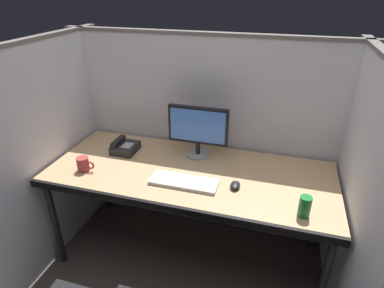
{
  "coord_description": "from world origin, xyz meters",
  "views": [
    {
      "loc": [
        0.53,
        -1.46,
        1.89
      ],
      "look_at": [
        0.0,
        0.35,
        0.92
      ],
      "focal_mm": 30.13,
      "sensor_mm": 36.0,
      "label": 1
    }
  ],
  "objects_px": {
    "keyboard_main": "(184,182)",
    "computer_mouse": "(235,185)",
    "desk": "(189,178)",
    "monitor_center": "(198,128)",
    "soda_can": "(305,206)",
    "coffee_mug": "(83,164)",
    "desk_phone": "(124,147)"
  },
  "relations": [
    {
      "from": "keyboard_main",
      "to": "computer_mouse",
      "type": "height_order",
      "value": "computer_mouse"
    },
    {
      "from": "desk",
      "to": "computer_mouse",
      "type": "distance_m",
      "value": 0.34
    },
    {
      "from": "monitor_center",
      "to": "keyboard_main",
      "type": "bearing_deg",
      "value": -87.86
    },
    {
      "from": "soda_can",
      "to": "coffee_mug",
      "type": "xyz_separation_m",
      "value": [
        -1.41,
        0.07,
        -0.01
      ]
    },
    {
      "from": "desk",
      "to": "soda_can",
      "type": "xyz_separation_m",
      "value": [
        0.72,
        -0.25,
        0.11
      ]
    },
    {
      "from": "desk",
      "to": "coffee_mug",
      "type": "height_order",
      "value": "coffee_mug"
    },
    {
      "from": "desk_phone",
      "to": "coffee_mug",
      "type": "distance_m",
      "value": 0.35
    },
    {
      "from": "soda_can",
      "to": "desk_phone",
      "type": "xyz_separation_m",
      "value": [
        -1.27,
        0.4,
        -0.03
      ]
    },
    {
      "from": "desk",
      "to": "monitor_center",
      "type": "xyz_separation_m",
      "value": [
        -0.01,
        0.24,
        0.27
      ]
    },
    {
      "from": "monitor_center",
      "to": "computer_mouse",
      "type": "relative_size",
      "value": 4.48
    },
    {
      "from": "coffee_mug",
      "to": "computer_mouse",
      "type": "bearing_deg",
      "value": 4.73
    },
    {
      "from": "keyboard_main",
      "to": "soda_can",
      "type": "height_order",
      "value": "soda_can"
    },
    {
      "from": "keyboard_main",
      "to": "computer_mouse",
      "type": "bearing_deg",
      "value": 8.4
    },
    {
      "from": "monitor_center",
      "to": "coffee_mug",
      "type": "bearing_deg",
      "value": -148.5
    },
    {
      "from": "computer_mouse",
      "to": "coffee_mug",
      "type": "height_order",
      "value": "coffee_mug"
    },
    {
      "from": "computer_mouse",
      "to": "desk_phone",
      "type": "height_order",
      "value": "desk_phone"
    },
    {
      "from": "coffee_mug",
      "to": "soda_can",
      "type": "bearing_deg",
      "value": -2.99
    },
    {
      "from": "soda_can",
      "to": "desk_phone",
      "type": "height_order",
      "value": "soda_can"
    },
    {
      "from": "desk_phone",
      "to": "coffee_mug",
      "type": "bearing_deg",
      "value": -113.14
    },
    {
      "from": "computer_mouse",
      "to": "coffee_mug",
      "type": "xyz_separation_m",
      "value": [
        -1.01,
        -0.08,
        0.03
      ]
    },
    {
      "from": "computer_mouse",
      "to": "desk_phone",
      "type": "xyz_separation_m",
      "value": [
        -0.87,
        0.24,
        0.02
      ]
    },
    {
      "from": "monitor_center",
      "to": "coffee_mug",
      "type": "height_order",
      "value": "monitor_center"
    },
    {
      "from": "computer_mouse",
      "to": "soda_can",
      "type": "bearing_deg",
      "value": -21.48
    },
    {
      "from": "computer_mouse",
      "to": "soda_can",
      "type": "relative_size",
      "value": 0.79
    },
    {
      "from": "computer_mouse",
      "to": "soda_can",
      "type": "xyz_separation_m",
      "value": [
        0.4,
        -0.16,
        0.04
      ]
    },
    {
      "from": "monitor_center",
      "to": "computer_mouse",
      "type": "bearing_deg",
      "value": -45.11
    },
    {
      "from": "desk",
      "to": "keyboard_main",
      "type": "xyz_separation_m",
      "value": [
        0.01,
        -0.14,
        0.06
      ]
    },
    {
      "from": "desk",
      "to": "coffee_mug",
      "type": "relative_size",
      "value": 15.08
    },
    {
      "from": "monitor_center",
      "to": "desk",
      "type": "bearing_deg",
      "value": -88.09
    },
    {
      "from": "desk",
      "to": "keyboard_main",
      "type": "height_order",
      "value": "keyboard_main"
    },
    {
      "from": "keyboard_main",
      "to": "coffee_mug",
      "type": "xyz_separation_m",
      "value": [
        -0.69,
        -0.04,
        0.04
      ]
    },
    {
      "from": "keyboard_main",
      "to": "desk",
      "type": "bearing_deg",
      "value": 92.53
    }
  ]
}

